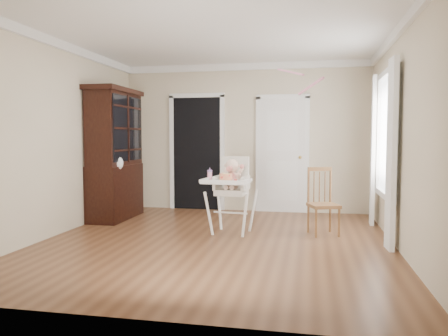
% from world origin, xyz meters
% --- Properties ---
extents(floor, '(5.00, 5.00, 0.00)m').
position_xyz_m(floor, '(0.00, 0.00, 0.00)').
color(floor, '#56331D').
rests_on(floor, ground).
extents(ceiling, '(5.00, 5.00, 0.00)m').
position_xyz_m(ceiling, '(0.00, 0.00, 2.70)').
color(ceiling, white).
rests_on(ceiling, wall_back).
extents(wall_back, '(4.50, 0.00, 4.50)m').
position_xyz_m(wall_back, '(0.00, 2.50, 1.35)').
color(wall_back, beige).
rests_on(wall_back, floor).
extents(wall_left, '(0.00, 5.00, 5.00)m').
position_xyz_m(wall_left, '(-2.25, 0.00, 1.35)').
color(wall_left, beige).
rests_on(wall_left, floor).
extents(wall_right, '(0.00, 5.00, 5.00)m').
position_xyz_m(wall_right, '(2.25, 0.00, 1.35)').
color(wall_right, beige).
rests_on(wall_right, floor).
extents(crown_molding, '(4.50, 5.00, 0.12)m').
position_xyz_m(crown_molding, '(0.00, 0.00, 2.64)').
color(crown_molding, white).
rests_on(crown_molding, ceiling).
extents(doorway, '(1.06, 0.05, 2.22)m').
position_xyz_m(doorway, '(-0.90, 2.48, 1.11)').
color(doorway, black).
rests_on(doorway, wall_back).
extents(closet_door, '(0.96, 0.09, 2.13)m').
position_xyz_m(closet_door, '(0.70, 2.48, 1.02)').
color(closet_door, white).
rests_on(closet_door, wall_back).
extents(window_right, '(0.13, 1.84, 2.30)m').
position_xyz_m(window_right, '(2.18, 0.80, 1.29)').
color(window_right, white).
rests_on(window_right, wall_right).
extents(high_chair, '(0.70, 0.85, 1.11)m').
position_xyz_m(high_chair, '(0.11, 0.54, 0.68)').
color(high_chair, white).
rests_on(high_chair, floor).
extents(baby, '(0.30, 0.24, 0.45)m').
position_xyz_m(baby, '(0.12, 0.57, 0.83)').
color(baby, beige).
rests_on(baby, high_chair).
extents(cake, '(0.22, 0.22, 0.10)m').
position_xyz_m(cake, '(0.09, 0.26, 0.82)').
color(cake, silver).
rests_on(cake, high_chair).
extents(sippy_cup, '(0.07, 0.07, 0.17)m').
position_xyz_m(sippy_cup, '(-0.18, 0.46, 0.84)').
color(sippy_cup, pink).
rests_on(sippy_cup, high_chair).
extents(china_cabinet, '(0.57, 1.28, 2.16)m').
position_xyz_m(china_cabinet, '(-1.99, 1.28, 1.08)').
color(china_cabinet, black).
rests_on(china_cabinet, floor).
extents(dining_chair, '(0.48, 0.48, 0.93)m').
position_xyz_m(dining_chair, '(1.38, 0.72, 0.44)').
color(dining_chair, brown).
rests_on(dining_chair, floor).
extents(streamer, '(0.35, 0.38, 0.15)m').
position_xyz_m(streamer, '(0.94, 0.03, 2.16)').
color(streamer, pink).
rests_on(streamer, ceiling).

